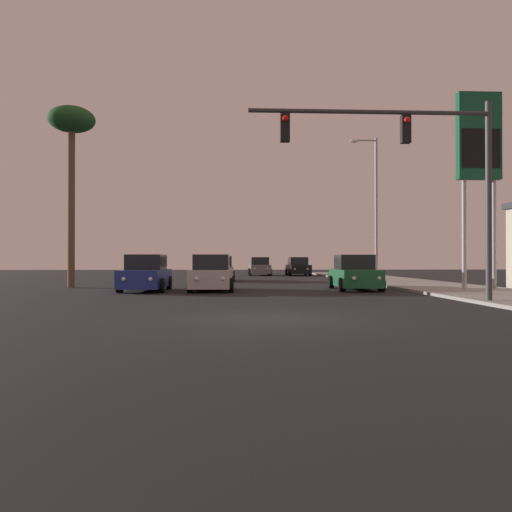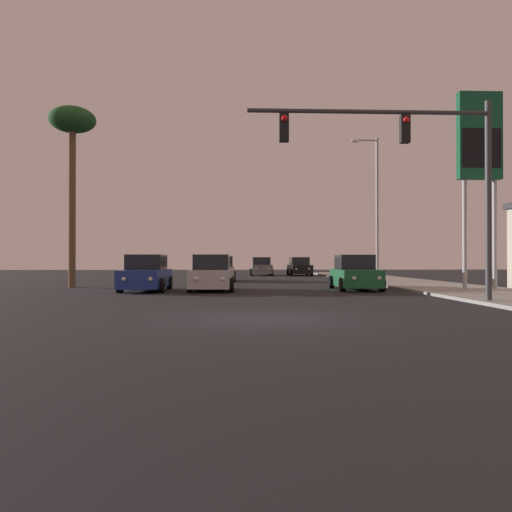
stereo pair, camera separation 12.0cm
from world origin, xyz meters
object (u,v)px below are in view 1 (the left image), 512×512
at_px(car_grey, 260,267).
at_px(palm_tree_near, 72,130).
at_px(car_black, 298,267).
at_px(traffic_light_mast, 419,157).
at_px(car_green, 355,274).
at_px(street_lamp, 374,201).
at_px(car_tan, 220,270).
at_px(gas_station_sign, 479,147).
at_px(car_silver, 212,274).
at_px(car_blue, 146,274).

bearing_deg(car_grey, palm_tree_near, 60.84).
relative_size(car_black, traffic_light_mast, 0.54).
height_order(car_green, street_lamp, street_lamp).
bearing_deg(car_tan, car_grey, -106.31).
xyz_separation_m(street_lamp, palm_tree_near, (-17.29, -4.74, 3.06)).
bearing_deg(palm_tree_near, gas_station_sign, -11.33).
bearing_deg(car_silver, car_grey, -96.71).
bearing_deg(traffic_light_mast, car_tan, 110.84).
bearing_deg(car_blue, car_tan, -104.68).
height_order(car_blue, palm_tree_near, palm_tree_near).
bearing_deg(street_lamp, palm_tree_near, -164.67).
bearing_deg(car_green, street_lamp, -110.67).
bearing_deg(car_tan, car_silver, 88.83).
bearing_deg(car_grey, car_black, 165.03).
bearing_deg(gas_station_sign, car_green, 165.87).
relative_size(traffic_light_mast, gas_station_sign, 0.88).
xyz_separation_m(gas_station_sign, palm_tree_near, (-19.66, 3.94, 1.56)).
distance_m(car_blue, car_black, 24.18).
bearing_deg(car_black, palm_tree_near, 51.66).
distance_m(car_green, car_tan, 12.36).
bearing_deg(car_black, car_silver, 71.11).
height_order(traffic_light_mast, street_lamp, street_lamp).
bearing_deg(car_black, car_blue, 64.27).
distance_m(car_blue, street_lamp, 15.68).
relative_size(car_silver, gas_station_sign, 0.48).
distance_m(car_silver, street_lamp, 13.25).
distance_m(street_lamp, gas_station_sign, 9.12).
relative_size(car_grey, traffic_light_mast, 0.54).
bearing_deg(car_silver, car_tan, -88.53).
bearing_deg(car_black, car_tan, 57.28).
xyz_separation_m(car_black, street_lamp, (2.94, -14.30, 4.36)).
height_order(car_grey, palm_tree_near, palm_tree_near).
relative_size(car_silver, car_grey, 1.01).
height_order(street_lamp, palm_tree_near, palm_tree_near).
height_order(car_green, car_grey, same).
height_order(car_black, street_lamp, street_lamp).
distance_m(car_black, palm_tree_near, 24.96).
height_order(street_lamp, gas_station_sign, same).
distance_m(car_green, palm_tree_near, 16.24).
xyz_separation_m(car_tan, car_black, (6.85, 11.23, 0.00)).
relative_size(traffic_light_mast, street_lamp, 0.88).
bearing_deg(car_black, gas_station_sign, 101.69).
distance_m(car_black, traffic_light_mast, 29.69).
xyz_separation_m(car_tan, gas_station_sign, (12.17, -11.74, 5.86)).
height_order(car_black, traffic_light_mast, traffic_light_mast).
height_order(car_blue, car_silver, same).
relative_size(car_blue, car_tan, 1.00).
bearing_deg(car_grey, traffic_light_mast, 96.13).
distance_m(car_silver, traffic_light_mast, 10.99).
bearing_deg(traffic_light_mast, car_blue, 143.67).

